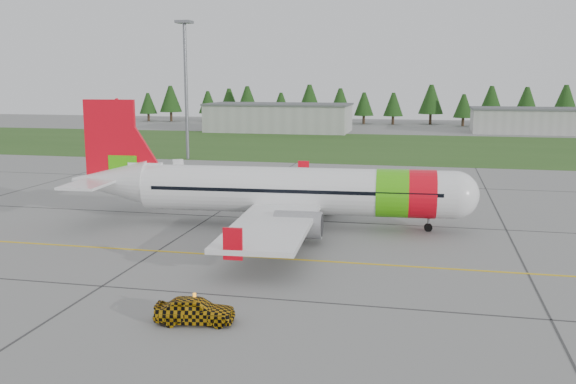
# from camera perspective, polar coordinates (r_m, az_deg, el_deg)

# --- Properties ---
(ground) EXTENTS (320.00, 320.00, 0.00)m
(ground) POSITION_cam_1_polar(r_m,az_deg,el_deg) (35.45, 5.99, -9.99)
(ground) COLOR gray
(ground) RESTS_ON ground
(aircraft) EXTENTS (34.22, 31.53, 10.36)m
(aircraft) POSITION_cam_1_polar(r_m,az_deg,el_deg) (52.73, -0.19, 0.11)
(aircraft) COLOR white
(aircraft) RESTS_ON ground
(follow_me_car) EXTENTS (1.61, 1.82, 4.04)m
(follow_me_car) POSITION_cam_1_polar(r_m,az_deg,el_deg) (32.56, -8.34, -8.13)
(follow_me_car) COLOR #D2980B
(follow_me_car) RESTS_ON ground
(service_van) EXTENTS (1.84, 1.80, 4.07)m
(service_van) POSITION_cam_1_polar(r_m,az_deg,el_deg) (87.10, -9.77, 3.31)
(service_van) COLOR white
(service_van) RESTS_ON ground
(grass_strip) EXTENTS (320.00, 50.00, 0.03)m
(grass_strip) POSITION_cam_1_polar(r_m,az_deg,el_deg) (115.80, 10.58, 3.94)
(grass_strip) COLOR #30561E
(grass_strip) RESTS_ON ground
(taxi_guideline) EXTENTS (120.00, 0.25, 0.02)m
(taxi_guideline) POSITION_cam_1_polar(r_m,az_deg,el_deg) (43.01, 7.20, -6.36)
(taxi_guideline) COLOR gold
(taxi_guideline) RESTS_ON ground
(hangar_west) EXTENTS (32.00, 14.00, 6.00)m
(hangar_west) POSITION_cam_1_polar(r_m,az_deg,el_deg) (147.27, -0.82, 6.56)
(hangar_west) COLOR #A8A8A3
(hangar_west) RESTS_ON ground
(hangar_east) EXTENTS (24.00, 12.00, 5.20)m
(hangar_east) POSITION_cam_1_polar(r_m,az_deg,el_deg) (152.93, 20.53, 5.91)
(hangar_east) COLOR #A8A8A3
(hangar_east) RESTS_ON ground
(floodlight_mast) EXTENTS (0.50, 0.50, 20.00)m
(floodlight_mast) POSITION_cam_1_polar(r_m,az_deg,el_deg) (97.82, -9.04, 8.74)
(floodlight_mast) COLOR slate
(floodlight_mast) RESTS_ON ground
(treeline) EXTENTS (160.00, 8.00, 10.00)m
(treeline) POSITION_cam_1_polar(r_m,az_deg,el_deg) (171.30, 11.27, 7.54)
(treeline) COLOR #1C3F14
(treeline) RESTS_ON ground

